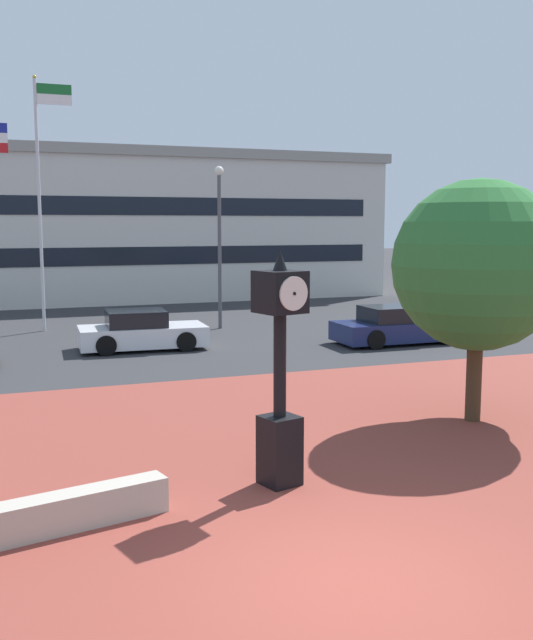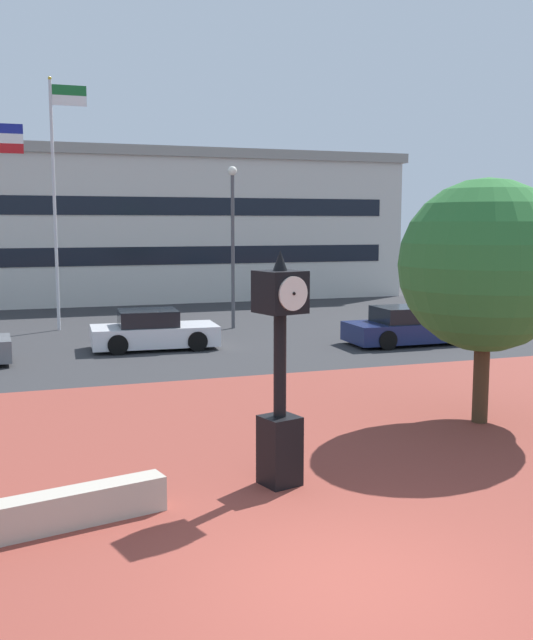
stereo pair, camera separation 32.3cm
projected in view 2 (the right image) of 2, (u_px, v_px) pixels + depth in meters
The scene contains 10 objects.
ground_plane at pixel (345, 583), 8.29m from camera, with size 200.00×200.00×0.00m, color #2D2D30.
plaza_brick_paving at pixel (249, 479), 11.67m from camera, with size 44.00×15.19×0.01m, color brown.
planter_wall at pixel (50, 512), 9.68m from camera, with size 3.20×0.40×0.50m, color #ADA393.
street_clock at pixel (280, 373), 11.20m from camera, with size 0.79×0.81×3.66m.
plaza_tree at pixel (490, 269), 14.77m from camera, with size 3.74×3.48×4.97m.
car_street_far at pixel (153, 331), 23.78m from camera, with size 4.14×2.12×1.28m.
car_street_distant at pixel (411, 327), 24.75m from camera, with size 4.50×1.99×1.28m.
flagpole_secondary at pixel (57, 190), 27.35m from camera, with size 1.38×0.14×9.44m.
civic_building at pixel (133, 225), 43.71m from camera, with size 28.04×16.07×7.89m.
street_lamp_post at pixel (233, 229), 28.02m from camera, with size 0.36×0.36×6.23m.
Camera 2 is at (-3.37, -7.12, 4.06)m, focal length 40.93 mm.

